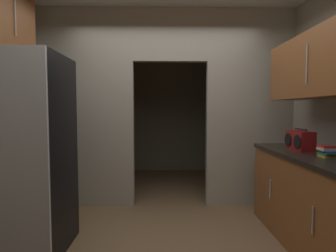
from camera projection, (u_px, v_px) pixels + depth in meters
name	position (u px, v px, depth m)	size (l,w,h in m)	color
kitchen_partition	(164.00, 102.00, 3.85)	(3.60, 0.12, 2.75)	#ADA899
adjoining_room_shell	(164.00, 109.00, 5.49)	(3.60, 2.31, 2.75)	gray
refrigerator	(22.00, 155.00, 2.59)	(0.81, 0.79, 1.87)	black
lower_cabinet_run	(321.00, 204.00, 2.60)	(0.66, 1.95, 0.93)	brown
upper_cabinet_counterside	(326.00, 64.00, 2.52)	(0.36, 1.75, 0.62)	brown
boombox	(300.00, 141.00, 2.94)	(0.17, 0.35, 0.23)	maroon
book_stack	(327.00, 151.00, 2.51)	(0.12, 0.16, 0.11)	gold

